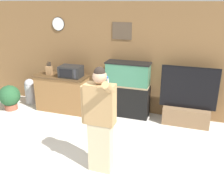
% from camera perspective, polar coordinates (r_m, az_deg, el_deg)
% --- Properties ---
extents(wall_back_paneled, '(10.00, 0.08, 2.60)m').
position_cam_1_polar(wall_back_paneled, '(6.04, 0.82, 7.17)').
color(wall_back_paneled, brown).
rests_on(wall_back_paneled, ground_plane).
extents(counter_island, '(1.30, 0.54, 0.90)m').
position_cam_1_polar(counter_island, '(6.29, -11.28, -0.77)').
color(counter_island, brown).
rests_on(counter_island, ground_plane).
extents(microwave, '(0.52, 0.36, 0.27)m').
position_cam_1_polar(microwave, '(5.95, -9.38, 4.10)').
color(microwave, black).
rests_on(microwave, counter_island).
extents(knife_block, '(0.13, 0.12, 0.31)m').
position_cam_1_polar(knife_block, '(6.25, -14.17, 4.31)').
color(knife_block, olive).
rests_on(knife_block, counter_island).
extents(aquarium_on_stand, '(1.02, 0.39, 1.30)m').
position_cam_1_polar(aquarium_on_stand, '(5.84, 3.60, 0.02)').
color(aquarium_on_stand, black).
rests_on(aquarium_on_stand, ground_plane).
extents(tv_on_stand, '(1.20, 0.40, 1.31)m').
position_cam_1_polar(tv_on_stand, '(5.73, 16.68, -4.11)').
color(tv_on_stand, brown).
rests_on(tv_on_stand, ground_plane).
extents(person_standing, '(0.54, 0.41, 1.73)m').
position_cam_1_polar(person_standing, '(3.84, -2.83, -6.87)').
color(person_standing, '#BCAD89').
rests_on(person_standing, ground_plane).
extents(potted_plant, '(0.52, 0.52, 0.63)m').
position_cam_1_polar(potted_plant, '(6.74, -22.36, -1.51)').
color(potted_plant, brown).
rests_on(potted_plant, ground_plane).
extents(trash_bin, '(0.28, 0.28, 0.67)m').
position_cam_1_polar(trash_bin, '(6.99, -18.20, -0.25)').
color(trash_bin, '#B7B7BC').
rests_on(trash_bin, ground_plane).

